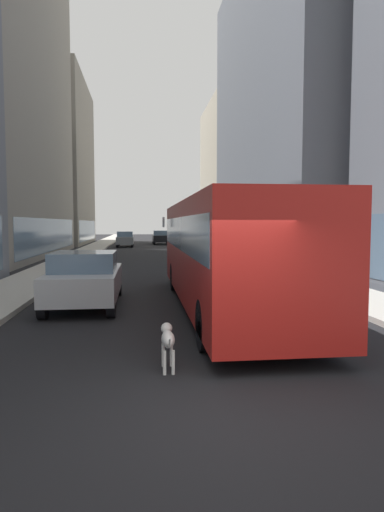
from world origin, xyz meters
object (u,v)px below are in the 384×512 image
Objects in this scene: car_silver_sedan at (85,278)px; dalmatian_dog at (168,339)px; car_grey_wagon at (125,239)px; car_black_suv at (161,237)px; transit_bus at (224,247)px.

dalmatian_dog is (2.08, -5.93, -0.31)m from car_silver_sedan.
car_grey_wagon reaches higher than dalmatian_dog.
car_grey_wagon is at bearing -126.33° from car_black_suv.
car_silver_sedan is (-4.00, -38.76, -0.00)m from car_black_suv.
car_silver_sedan is 6.29m from dalmatian_dog.
dalmatian_dog is at bearing -70.67° from car_silver_sedan.
transit_bus is 11.98× the size of dalmatian_dog.
transit_bus is 4.19m from car_silver_sedan.
car_black_suv is at bearing 90.00° from transit_bus.
car_silver_sedan is (-4.00, 0.80, -0.95)m from transit_bus.
transit_bus is 39.57m from car_black_suv.
car_black_suv reaches higher than dalmatian_dog.
car_silver_sedan is at bearing 109.33° from dalmatian_dog.
car_silver_sedan is at bearing 168.73° from transit_bus.
car_grey_wagon is 4.30× the size of dalmatian_dog.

